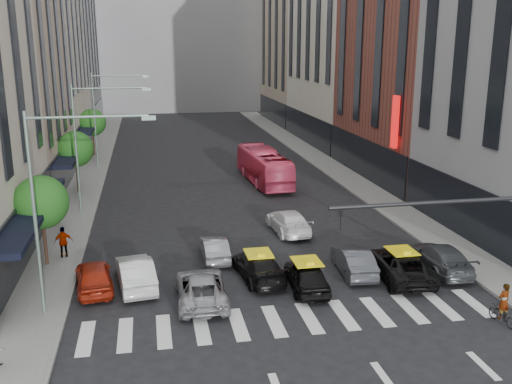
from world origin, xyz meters
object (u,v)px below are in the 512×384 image
streetlamp_mid (89,132)px  pedestrian_far (64,242)px  streetlamp_far (104,107)px  motorcycle (502,315)px  taxi_center (306,276)px  car_red (94,276)px  taxi_left (259,266)px  car_white_front (135,272)px  bus (264,166)px  streetlamp_near (55,187)px

streetlamp_mid → pedestrian_far: streetlamp_mid is taller
streetlamp_far → motorcycle: size_ratio=5.81×
taxi_center → motorcycle: size_ratio=2.74×
car_red → taxi_left: size_ratio=0.89×
car_white_front → taxi_left: size_ratio=0.98×
streetlamp_far → streetlamp_mid: bearing=-90.0°
taxi_center → bus: bus is taller
streetlamp_near → taxi_center: bearing=2.5°
car_white_front → motorcycle: 17.16m
streetlamp_mid → car_red: 14.58m
streetlamp_near → car_white_front: 6.43m
streetlamp_near → streetlamp_far: same height
streetlamp_far → bus: size_ratio=0.86×
taxi_center → motorcycle: taxi_center is taller
streetlamp_mid → taxi_left: 17.41m
car_white_front → pedestrian_far: bearing=-56.4°
streetlamp_mid → car_white_front: size_ratio=1.93×
bus → motorcycle: bus is taller
car_white_front → bus: (10.74, 20.36, 0.69)m
taxi_center → pedestrian_far: size_ratio=2.40×
taxi_center → streetlamp_near: bearing=5.2°
car_red → motorcycle: car_red is taller
streetlamp_near → car_red: bearing=66.8°
taxi_center → pedestrian_far: (-12.30, 6.47, 0.31)m
streetlamp_far → motorcycle: streetlamp_far is taller
streetlamp_near → motorcycle: streetlamp_near is taller
streetlamp_mid → taxi_left: size_ratio=1.90×
streetlamp_near → taxi_left: bearing=13.4°
streetlamp_mid → car_white_front: (3.04, -13.62, -5.13)m
streetlamp_far → taxi_center: bearing=-70.2°
pedestrian_far → car_red: bearing=103.6°
taxi_left → bus: bus is taller
streetlamp_near → car_white_front: streetlamp_near is taller
streetlamp_far → taxi_center: (11.35, -31.51, -5.18)m
streetlamp_far → car_red: (1.03, -29.59, -5.18)m
streetlamp_far → car_white_front: 30.21m
car_white_front → bus: size_ratio=0.45×
streetlamp_mid → streetlamp_far: 16.00m
taxi_left → car_red: bearing=-7.3°
car_white_front → motorcycle: size_ratio=3.01×
car_white_front → car_red: bearing=-8.4°
car_red → taxi_left: 8.24m
car_red → motorcycle: 19.02m
car_red → car_white_front: 2.01m
bus → pedestrian_far: bearing=43.5°
taxi_left → streetlamp_near: bearing=7.5°
pedestrian_far → streetlamp_mid: bearing=-106.0°
car_red → bus: bus is taller
streetlamp_far → bus: 17.18m
streetlamp_near → bus: streetlamp_near is taller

